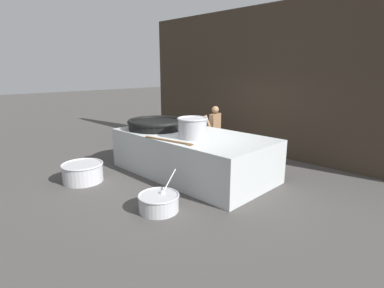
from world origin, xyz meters
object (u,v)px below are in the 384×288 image
object	(u,v)px
cook	(215,130)
giant_wok_near	(156,124)
stock_pot	(192,127)
prep_bowl_vegetables	(159,202)
prep_bowl_meat	(83,172)

from	to	relation	value
cook	giant_wok_near	bearing A→B (deg)	62.66
stock_pot	cook	world-z (taller)	cook
stock_pot	prep_bowl_vegetables	distance (m)	2.00
prep_bowl_meat	giant_wok_near	bearing A→B (deg)	82.17
stock_pot	prep_bowl_meat	bearing A→B (deg)	-132.22
prep_bowl_meat	stock_pot	bearing A→B (deg)	47.78
cook	stock_pot	bearing A→B (deg)	105.50
stock_pot	prep_bowl_meat	xyz separation A→B (m)	(-1.66, -1.83, -0.99)
cook	prep_bowl_meat	bearing A→B (deg)	67.32
giant_wok_near	prep_bowl_vegetables	xyz separation A→B (m)	(2.08, -1.65, -0.94)
giant_wok_near	cook	bearing A→B (deg)	73.24
cook	prep_bowl_vegetables	distance (m)	3.76
giant_wok_near	cook	world-z (taller)	cook
stock_pot	prep_bowl_vegetables	bearing A→B (deg)	-66.18
prep_bowl_vegetables	prep_bowl_meat	world-z (taller)	prep_bowl_vegetables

